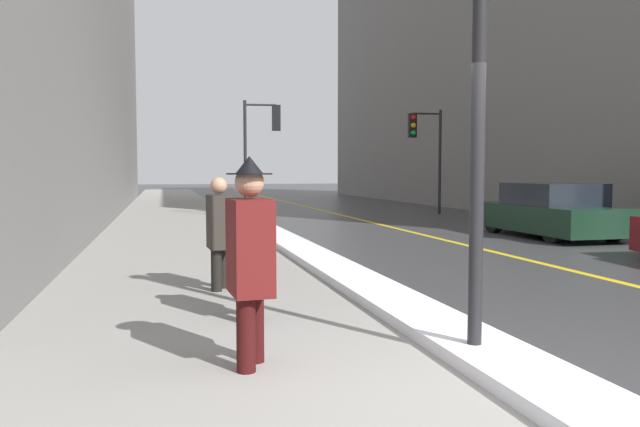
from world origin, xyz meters
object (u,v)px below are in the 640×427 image
(traffic_light_far, at_px, (423,139))
(pedestrian_in_glasses, at_px, (251,241))
(pedestrian_nearside, at_px, (219,228))
(parked_car_dark_green, at_px, (550,212))
(lamp_post, at_px, (480,14))
(traffic_light_near, at_px, (264,133))
(pedestrian_in_fedora, at_px, (250,253))

(traffic_light_far, xyz_separation_m, pedestrian_in_glasses, (-8.62, -15.31, -1.98))
(pedestrian_nearside, bearing_deg, pedestrian_in_glasses, 2.17)
(pedestrian_in_glasses, height_order, parked_car_dark_green, pedestrian_in_glasses)
(lamp_post, xyz_separation_m, traffic_light_near, (0.92, 17.20, 0.07))
(lamp_post, xyz_separation_m, pedestrian_in_fedora, (-1.89, 0.22, -1.96))
(traffic_light_near, height_order, traffic_light_far, traffic_light_near)
(parked_car_dark_green, bearing_deg, pedestrian_in_fedora, 134.54)
(pedestrian_in_fedora, height_order, pedestrian_in_glasses, pedestrian_in_fedora)
(pedestrian_in_glasses, bearing_deg, traffic_light_far, 147.33)
(traffic_light_near, distance_m, traffic_light_far, 6.04)
(parked_car_dark_green, bearing_deg, traffic_light_near, 34.14)
(traffic_light_near, height_order, parked_car_dark_green, traffic_light_near)
(lamp_post, height_order, pedestrian_nearside, lamp_post)
(traffic_light_far, xyz_separation_m, pedestrian_nearside, (-8.79, -13.45, -2.00))
(traffic_light_far, xyz_separation_m, parked_car_dark_green, (-0.25, -8.38, -2.23))
(parked_car_dark_green, bearing_deg, pedestrian_nearside, 120.53)
(pedestrian_in_fedora, bearing_deg, traffic_light_far, 149.06)
(traffic_light_far, xyz_separation_m, pedestrian_in_fedora, (-8.85, -16.89, -1.91))
(traffic_light_near, relative_size, traffic_light_far, 1.04)
(traffic_light_far, bearing_deg, parked_car_dark_green, 91.98)
(lamp_post, xyz_separation_m, traffic_light_far, (6.96, 17.11, -0.05))
(traffic_light_far, height_order, pedestrian_in_fedora, traffic_light_far)
(lamp_post, distance_m, traffic_light_near, 17.23)
(pedestrian_in_glasses, xyz_separation_m, parked_car_dark_green, (8.36, 6.93, -0.24))
(traffic_light_far, bearing_deg, pedestrian_nearside, 60.55)
(pedestrian_nearside, bearing_deg, traffic_light_far, 143.53)
(pedestrian_in_fedora, xyz_separation_m, pedestrian_nearside, (0.05, 3.44, -0.09))
(lamp_post, distance_m, parked_car_dark_green, 11.24)
(traffic_light_near, bearing_deg, pedestrian_nearside, -94.21)
(traffic_light_near, bearing_deg, pedestrian_in_glasses, -92.21)
(pedestrian_in_glasses, distance_m, pedestrian_nearside, 1.87)
(lamp_post, relative_size, pedestrian_in_glasses, 3.11)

